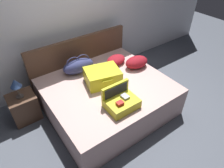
{
  "coord_description": "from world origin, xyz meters",
  "views": [
    {
      "loc": [
        -1.5,
        -1.8,
        2.68
      ],
      "look_at": [
        0.0,
        0.26,
        0.66
      ],
      "focal_mm": 31.91,
      "sensor_mm": 36.0,
      "label": 1
    }
  ],
  "objects_px": {
    "bed": "(108,97)",
    "hard_case_medium": "(121,102)",
    "hard_case_large": "(103,76)",
    "duffel_bag": "(78,66)",
    "table_lamp": "(15,84)",
    "nightstand": "(24,107)",
    "pillow_center_head": "(116,60)",
    "pillow_near_headboard": "(137,62)"
  },
  "relations": [
    {
      "from": "pillow_near_headboard",
      "to": "nightstand",
      "type": "bearing_deg",
      "value": 165.42
    },
    {
      "from": "hard_case_large",
      "to": "duffel_bag",
      "type": "height_order",
      "value": "duffel_bag"
    },
    {
      "from": "bed",
      "to": "hard_case_large",
      "type": "height_order",
      "value": "hard_case_large"
    },
    {
      "from": "hard_case_medium",
      "to": "duffel_bag",
      "type": "relative_size",
      "value": 0.78
    },
    {
      "from": "duffel_bag",
      "to": "pillow_center_head",
      "type": "xyz_separation_m",
      "value": [
        0.74,
        -0.15,
        -0.06
      ]
    },
    {
      "from": "hard_case_large",
      "to": "nightstand",
      "type": "bearing_deg",
      "value": 170.78
    },
    {
      "from": "pillow_near_headboard",
      "to": "nightstand",
      "type": "height_order",
      "value": "pillow_near_headboard"
    },
    {
      "from": "bed",
      "to": "nightstand",
      "type": "height_order",
      "value": "bed"
    },
    {
      "from": "hard_case_medium",
      "to": "pillow_center_head",
      "type": "bearing_deg",
      "value": 57.07
    },
    {
      "from": "bed",
      "to": "duffel_bag",
      "type": "xyz_separation_m",
      "value": [
        -0.21,
        0.61,
        0.42
      ]
    },
    {
      "from": "duffel_bag",
      "to": "pillow_near_headboard",
      "type": "distance_m",
      "value": 1.09
    },
    {
      "from": "duffel_bag",
      "to": "table_lamp",
      "type": "relative_size",
      "value": 1.73
    },
    {
      "from": "bed",
      "to": "table_lamp",
      "type": "distance_m",
      "value": 1.53
    },
    {
      "from": "hard_case_large",
      "to": "pillow_near_headboard",
      "type": "xyz_separation_m",
      "value": [
        0.79,
        0.02,
        -0.02
      ]
    },
    {
      "from": "duffel_bag",
      "to": "table_lamp",
      "type": "xyz_separation_m",
      "value": [
        -1.08,
        0.05,
        0.05
      ]
    },
    {
      "from": "duffel_bag",
      "to": "pillow_center_head",
      "type": "distance_m",
      "value": 0.76
    },
    {
      "from": "hard_case_large",
      "to": "hard_case_medium",
      "type": "relative_size",
      "value": 1.4
    },
    {
      "from": "hard_case_medium",
      "to": "table_lamp",
      "type": "bearing_deg",
      "value": 134.22
    },
    {
      "from": "hard_case_large",
      "to": "pillow_near_headboard",
      "type": "height_order",
      "value": "hard_case_large"
    },
    {
      "from": "hard_case_large",
      "to": "duffel_bag",
      "type": "bearing_deg",
      "value": 124.3
    },
    {
      "from": "nightstand",
      "to": "table_lamp",
      "type": "relative_size",
      "value": 1.42
    },
    {
      "from": "table_lamp",
      "to": "bed",
      "type": "bearing_deg",
      "value": -26.95
    },
    {
      "from": "hard_case_medium",
      "to": "pillow_center_head",
      "type": "distance_m",
      "value": 1.21
    },
    {
      "from": "bed",
      "to": "hard_case_medium",
      "type": "bearing_deg",
      "value": -103.74
    },
    {
      "from": "pillow_near_headboard",
      "to": "pillow_center_head",
      "type": "xyz_separation_m",
      "value": [
        -0.23,
        0.34,
        -0.03
      ]
    },
    {
      "from": "hard_case_medium",
      "to": "duffel_bag",
      "type": "height_order",
      "value": "duffel_bag"
    },
    {
      "from": "duffel_bag",
      "to": "pillow_near_headboard",
      "type": "relative_size",
      "value": 1.31
    },
    {
      "from": "pillow_center_head",
      "to": "table_lamp",
      "type": "relative_size",
      "value": 1.17
    },
    {
      "from": "hard_case_medium",
      "to": "pillow_near_headboard",
      "type": "bearing_deg",
      "value": 37.29
    },
    {
      "from": "bed",
      "to": "duffel_bag",
      "type": "bearing_deg",
      "value": 109.03
    },
    {
      "from": "table_lamp",
      "to": "hard_case_medium",
      "type": "bearing_deg",
      "value": -46.16
    },
    {
      "from": "bed",
      "to": "pillow_center_head",
      "type": "bearing_deg",
      "value": 41.1
    },
    {
      "from": "hard_case_large",
      "to": "table_lamp",
      "type": "height_order",
      "value": "table_lamp"
    },
    {
      "from": "nightstand",
      "to": "hard_case_medium",
      "type": "bearing_deg",
      "value": -46.16
    },
    {
      "from": "hard_case_large",
      "to": "hard_case_medium",
      "type": "bearing_deg",
      "value": -84.83
    },
    {
      "from": "hard_case_large",
      "to": "nightstand",
      "type": "distance_m",
      "value": 1.45
    },
    {
      "from": "nightstand",
      "to": "table_lamp",
      "type": "xyz_separation_m",
      "value": [
        0.0,
        0.0,
        0.51
      ]
    },
    {
      "from": "hard_case_medium",
      "to": "nightstand",
      "type": "height_order",
      "value": "hard_case_medium"
    },
    {
      "from": "duffel_bag",
      "to": "pillow_center_head",
      "type": "bearing_deg",
      "value": -11.38
    },
    {
      "from": "duffel_bag",
      "to": "hard_case_large",
      "type": "bearing_deg",
      "value": -70.23
    },
    {
      "from": "duffel_bag",
      "to": "pillow_center_head",
      "type": "height_order",
      "value": "duffel_bag"
    },
    {
      "from": "hard_case_medium",
      "to": "nightstand",
      "type": "xyz_separation_m",
      "value": [
        -1.16,
        1.21,
        -0.42
      ]
    }
  ]
}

